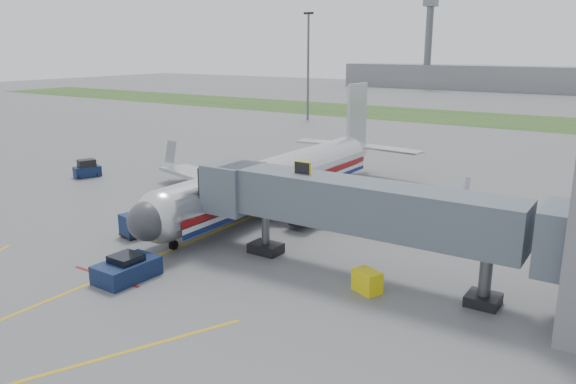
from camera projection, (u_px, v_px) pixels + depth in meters
The scene contains 16 objects.
ground at pixel (153, 257), 38.69m from camera, with size 400.00×400.00×0.00m, color #565659.
grass_strip at pixel (489, 119), 111.57m from camera, with size 300.00×25.00×0.01m, color #2D4C1E.
apron_markings at pixel (59, 296), 32.70m from camera, with size 21.52×50.00×0.01m.
airliner at pixel (277, 178), 50.37m from camera, with size 32.10×35.67×10.25m.
jet_bridge at pixel (355, 207), 34.80m from camera, with size 25.30×4.00×6.90m.
light_mast_left at pixel (308, 64), 108.56m from camera, with size 2.00×0.44×20.40m.
distant_terminal at pixel (522, 79), 180.66m from camera, with size 120.00×14.00×8.00m, color slate.
control_tower at pixel (429, 36), 189.15m from camera, with size 4.00×4.00×30.00m.
pushback_tug at pixel (127, 269), 34.94m from camera, with size 2.46×3.91×1.60m.
baggage_tug at pixel (87, 169), 62.35m from camera, with size 2.40×3.14×1.96m.
baggage_cart_a at pixel (133, 225), 42.67m from camera, with size 1.98×1.98×1.78m.
baggage_cart_b at pixel (237, 194), 51.73m from camera, with size 2.04×2.04×1.84m.
baggage_cart_c at pixel (157, 218), 44.91m from camera, with size 1.84×1.84×1.49m.
belt_loader at pixel (260, 194), 52.86m from camera, with size 2.13×5.07×2.41m.
ground_power_cart at pixel (367, 281), 33.13m from camera, with size 1.95×1.67×1.31m.
ramp_worker at pixel (171, 212), 46.51m from camera, with size 0.57×0.37×1.56m, color #C2D318.
Camera 1 is at (27.68, -25.28, 14.11)m, focal length 35.00 mm.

